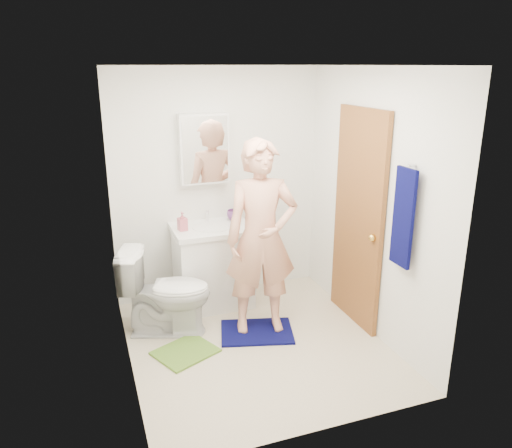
{
  "coord_description": "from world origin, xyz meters",
  "views": [
    {
      "loc": [
        -1.34,
        -3.72,
        2.41
      ],
      "look_at": [
        0.09,
        0.25,
        1.05
      ],
      "focal_mm": 35.0,
      "sensor_mm": 36.0,
      "label": 1
    }
  ],
  "objects_px": {
    "medicine_cabinet": "(204,149)",
    "toilet": "(166,292)",
    "toothbrush_cup": "(234,215)",
    "towel": "(403,218)",
    "soap_dispenser": "(182,221)",
    "vanity_cabinet": "(213,268)",
    "man": "(261,238)"
  },
  "relations": [
    {
      "from": "soap_dispenser",
      "to": "toothbrush_cup",
      "type": "bearing_deg",
      "value": 15.38
    },
    {
      "from": "medicine_cabinet",
      "to": "towel",
      "type": "bearing_deg",
      "value": -55.39
    },
    {
      "from": "medicine_cabinet",
      "to": "toilet",
      "type": "distance_m",
      "value": 1.46
    },
    {
      "from": "medicine_cabinet",
      "to": "toilet",
      "type": "bearing_deg",
      "value": -130.73
    },
    {
      "from": "toothbrush_cup",
      "to": "toilet",
      "type": "bearing_deg",
      "value": -145.97
    },
    {
      "from": "toilet",
      "to": "vanity_cabinet",
      "type": "bearing_deg",
      "value": -33.91
    },
    {
      "from": "towel",
      "to": "toothbrush_cup",
      "type": "height_order",
      "value": "towel"
    },
    {
      "from": "towel",
      "to": "man",
      "type": "distance_m",
      "value": 1.25
    },
    {
      "from": "towel",
      "to": "soap_dispenser",
      "type": "relative_size",
      "value": 4.3
    },
    {
      "from": "toilet",
      "to": "soap_dispenser",
      "type": "height_order",
      "value": "soap_dispenser"
    },
    {
      "from": "vanity_cabinet",
      "to": "towel",
      "type": "relative_size",
      "value": 1.0
    },
    {
      "from": "soap_dispenser",
      "to": "man",
      "type": "xyz_separation_m",
      "value": [
        0.58,
        -0.66,
        -0.03
      ]
    },
    {
      "from": "medicine_cabinet",
      "to": "man",
      "type": "relative_size",
      "value": 0.39
    },
    {
      "from": "soap_dispenser",
      "to": "toilet",
      "type": "bearing_deg",
      "value": -122.63
    },
    {
      "from": "vanity_cabinet",
      "to": "toothbrush_cup",
      "type": "bearing_deg",
      "value": 26.88
    },
    {
      "from": "toilet",
      "to": "soap_dispenser",
      "type": "relative_size",
      "value": 4.42
    },
    {
      "from": "towel",
      "to": "soap_dispenser",
      "type": "xyz_separation_m",
      "value": [
        -1.48,
        1.47,
        -0.31
      ]
    },
    {
      "from": "vanity_cabinet",
      "to": "medicine_cabinet",
      "type": "xyz_separation_m",
      "value": [
        0.0,
        0.22,
        1.2
      ]
    },
    {
      "from": "vanity_cabinet",
      "to": "towel",
      "type": "xyz_separation_m",
      "value": [
        1.18,
        -1.48,
        0.85
      ]
    },
    {
      "from": "soap_dispenser",
      "to": "toothbrush_cup",
      "type": "height_order",
      "value": "soap_dispenser"
    },
    {
      "from": "towel",
      "to": "toothbrush_cup",
      "type": "relative_size",
      "value": 5.82
    },
    {
      "from": "vanity_cabinet",
      "to": "man",
      "type": "relative_size",
      "value": 0.45
    },
    {
      "from": "vanity_cabinet",
      "to": "man",
      "type": "height_order",
      "value": "man"
    },
    {
      "from": "vanity_cabinet",
      "to": "soap_dispenser",
      "type": "distance_m",
      "value": 0.62
    },
    {
      "from": "towel",
      "to": "soap_dispenser",
      "type": "distance_m",
      "value": 2.11
    },
    {
      "from": "vanity_cabinet",
      "to": "toilet",
      "type": "relative_size",
      "value": 0.97
    },
    {
      "from": "vanity_cabinet",
      "to": "towel",
      "type": "bearing_deg",
      "value": -51.53
    },
    {
      "from": "vanity_cabinet",
      "to": "man",
      "type": "xyz_separation_m",
      "value": [
        0.28,
        -0.68,
        0.52
      ]
    },
    {
      "from": "vanity_cabinet",
      "to": "towel",
      "type": "distance_m",
      "value": 2.08
    },
    {
      "from": "towel",
      "to": "man",
      "type": "bearing_deg",
      "value": 138.13
    },
    {
      "from": "medicine_cabinet",
      "to": "towel",
      "type": "height_order",
      "value": "medicine_cabinet"
    },
    {
      "from": "soap_dispenser",
      "to": "toothbrush_cup",
      "type": "distance_m",
      "value": 0.59
    }
  ]
}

